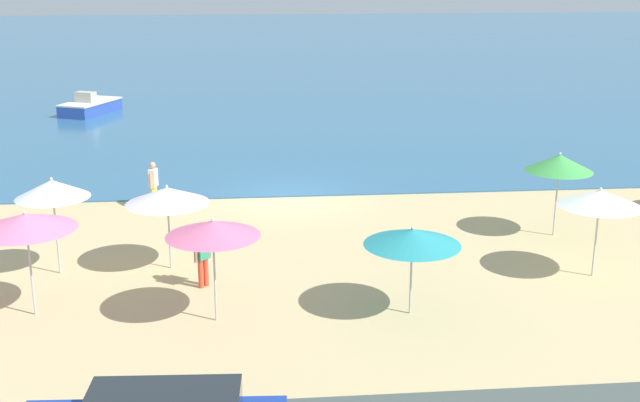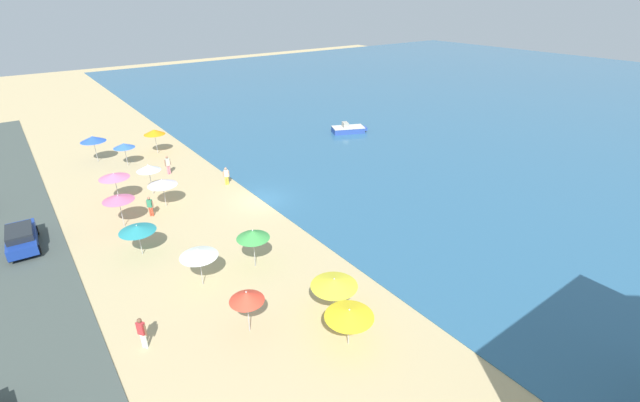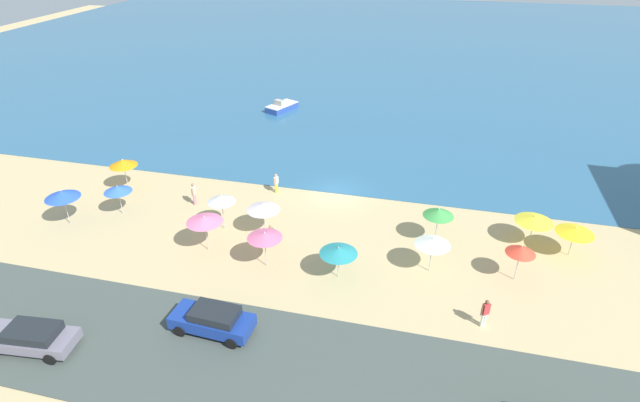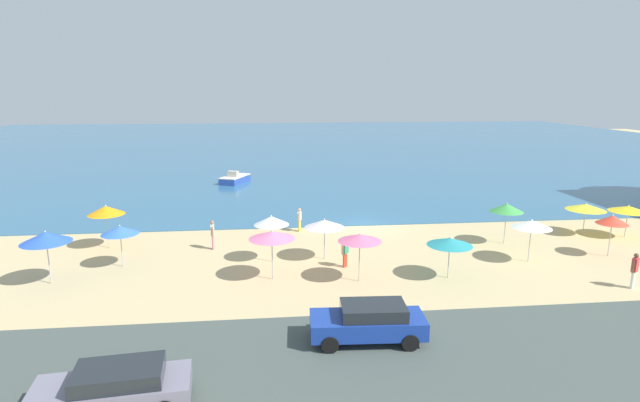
% 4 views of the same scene
% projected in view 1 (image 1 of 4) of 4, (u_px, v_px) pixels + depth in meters
% --- Properties ---
extents(ground_plane, '(160.00, 160.00, 0.00)m').
position_uv_depth(ground_plane, '(289.00, 197.00, 28.75)').
color(ground_plane, tan).
extents(sea, '(150.00, 110.00, 0.05)m').
position_uv_depth(sea, '(259.00, 47.00, 81.26)').
color(sea, '#2F6287').
rests_on(sea, ground_plane).
extents(beach_umbrella_1, '(2.18, 2.18, 2.52)m').
position_uv_depth(beach_umbrella_1, '(213.00, 229.00, 18.18)').
color(beach_umbrella_1, '#B2B2B7').
rests_on(beach_umbrella_1, ground_plane).
extents(beach_umbrella_6, '(2.03, 2.03, 2.62)m').
position_uv_depth(beach_umbrella_6, '(559.00, 163.00, 24.09)').
color(beach_umbrella_6, '#B2B2B7').
rests_on(beach_umbrella_6, ground_plane).
extents(beach_umbrella_7, '(2.32, 2.32, 2.59)m').
position_uv_depth(beach_umbrella_7, '(26.00, 222.00, 18.47)').
color(beach_umbrella_7, '#B2B2B7').
rests_on(beach_umbrella_7, ground_plane).
extents(beach_umbrella_9, '(1.94, 1.94, 2.68)m').
position_uv_depth(beach_umbrella_9, '(52.00, 189.00, 21.02)').
color(beach_umbrella_9, '#B2B2B7').
rests_on(beach_umbrella_9, ground_plane).
extents(beach_umbrella_10, '(2.27, 2.27, 2.37)m').
position_uv_depth(beach_umbrella_10, '(167.00, 196.00, 21.48)').
color(beach_umbrella_10, '#B2B2B7').
rests_on(beach_umbrella_10, ground_plane).
extents(beach_umbrella_11, '(2.18, 2.18, 2.46)m').
position_uv_depth(beach_umbrella_11, '(600.00, 198.00, 20.90)').
color(beach_umbrella_11, '#B2B2B7').
rests_on(beach_umbrella_11, ground_plane).
extents(beach_umbrella_12, '(2.29, 2.29, 2.19)m').
position_uv_depth(beach_umbrella_12, '(412.00, 237.00, 18.66)').
color(beach_umbrella_12, '#B2B2B7').
rests_on(beach_umbrella_12, ground_plane).
extents(bather_0, '(0.42, 0.44, 1.61)m').
position_uv_depth(bather_0, '(203.00, 254.00, 20.54)').
color(bather_0, '#E8472E').
rests_on(bather_0, ground_plane).
extents(bather_3, '(0.31, 0.55, 1.62)m').
position_uv_depth(bather_3, '(153.00, 182.00, 27.23)').
color(bather_3, yellow).
rests_on(bather_3, ground_plane).
extents(skiff_nearshore, '(3.16, 4.36, 1.26)m').
position_uv_depth(skiff_nearshore, '(91.00, 106.00, 44.55)').
color(skiff_nearshore, '#2E4CA3').
rests_on(skiff_nearshore, sea).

